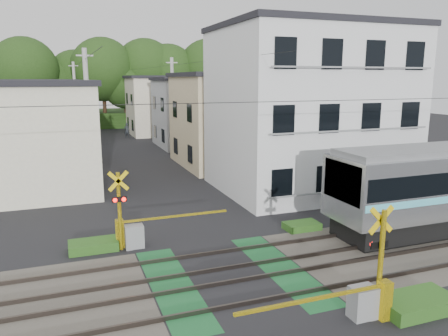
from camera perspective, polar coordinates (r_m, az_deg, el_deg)
name	(u,v)px	position (r m, az deg, el deg)	size (l,w,h in m)	color
ground	(229,277)	(14.77, 0.61, -14.01)	(120.00, 120.00, 0.00)	black
track_bed	(229,276)	(14.75, 0.61, -13.88)	(120.00, 120.00, 0.14)	#47423A
crossing_signal_near	(367,294)	(12.78, 18.19, -15.37)	(4.74, 0.65, 3.09)	yellow
crossing_signal_far	(131,230)	(17.20, -12.00, -7.91)	(4.74, 0.65, 3.09)	yellow
apartment_block	(308,109)	(25.68, 10.94, 7.55)	(10.20, 8.36, 9.30)	silver
houses_row	(124,116)	(38.80, -12.91, 6.70)	(22.07, 31.35, 6.80)	silver
tree_hill	(101,81)	(60.27, -15.79, 10.88)	(40.00, 13.23, 11.68)	#213D14
catenary	(385,155)	(16.69, 20.23, 1.62)	(60.00, 5.04, 7.00)	#2D2D33
utility_poles	(112,108)	(35.70, -14.43, 7.57)	(7.90, 42.00, 8.00)	#A5A5A0
pedestrian	(127,131)	(48.80, -12.57, 4.80)	(0.60, 0.39, 1.63)	#212529
weed_patches	(278,265)	(15.27, 7.06, -12.43)	(10.25, 8.80, 0.40)	#2D5E1E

